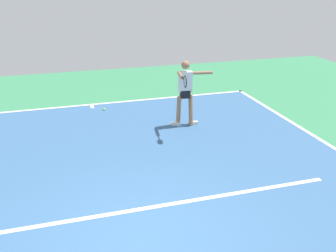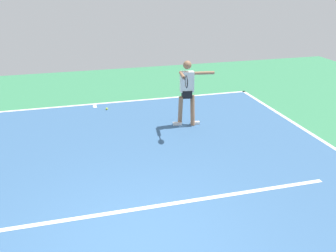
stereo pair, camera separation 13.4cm
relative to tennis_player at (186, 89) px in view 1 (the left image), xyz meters
name	(u,v)px [view 1 (the left image)]	position (x,y,z in m)	size (l,w,h in m)	color
ground_plane	(139,241)	(2.17, 4.24, -0.97)	(22.07, 22.07, 0.00)	#388456
court_surface	(139,241)	(2.17, 4.24, -0.97)	(10.03, 13.35, 0.00)	#38608E
court_line_baseline_near	(91,104)	(2.17, -2.38, -0.97)	(10.03, 0.10, 0.01)	white
court_line_service	(128,211)	(2.17, 3.43, -0.97)	(7.52, 0.10, 0.01)	white
court_line_centre_mark	(92,107)	(2.17, -2.18, -0.97)	(0.10, 0.30, 0.01)	white
tennis_player	(186,89)	(0.00, 0.00, 0.00)	(1.05, 1.15, 1.70)	#9E7051
tennis_ball_by_sideline	(104,109)	(1.87, -1.75, -0.94)	(0.07, 0.07, 0.07)	#C6E53D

